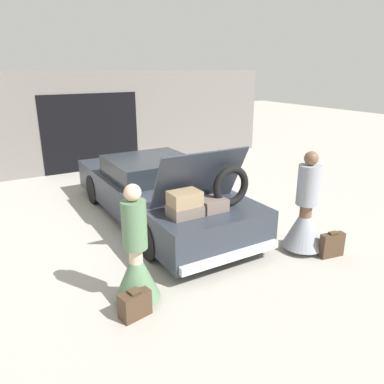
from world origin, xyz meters
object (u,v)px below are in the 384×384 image
person_right (305,217)px  suitcase_beside_left_person (135,304)px  suitcase_beside_right_person (332,245)px  car (158,192)px  person_left (136,262)px

person_right → suitcase_beside_left_person: (-3.08, -0.21, -0.43)m
person_right → suitcase_beside_right_person: bearing=-152.6°
person_right → suitcase_beside_left_person: bearing=89.9°
suitcase_beside_left_person → person_right: bearing=3.9°
car → suitcase_beside_right_person: bearing=-59.2°
suitcase_beside_left_person → suitcase_beside_right_person: (3.32, -0.18, 0.03)m
car → person_left: 2.83m
suitcase_beside_left_person → person_left: bearing=60.5°
car → person_left: bearing=-121.1°
car → person_right: 2.88m
car → suitcase_beside_left_person: car is taller
car → person_right: bearing=-59.3°
person_left → suitcase_beside_right_person: 3.22m
suitcase_beside_left_person → suitcase_beside_right_person: size_ratio=0.96×
suitcase_beside_right_person → person_right: bearing=121.4°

